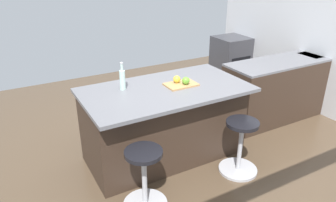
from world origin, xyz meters
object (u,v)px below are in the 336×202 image
apple_green (186,81)px  apple_yellow (177,79)px  oven_range (230,59)px  water_bottle (122,79)px  stool_middle (145,181)px  stool_by_window (240,148)px  cutting_board (181,84)px  kitchen_island (164,122)px

apple_green → apple_yellow: apple_green is taller
apple_yellow → oven_range: bearing=-142.5°
apple_green → water_bottle: 0.71m
stool_middle → apple_yellow: bearing=-137.5°
oven_range → water_bottle: water_bottle is taller
stool_by_window → cutting_board: size_ratio=1.77×
oven_range → kitchen_island: bearing=35.5°
cutting_board → water_bottle: size_ratio=1.15×
oven_range → stool_middle: oven_range is taller
kitchen_island → stool_by_window: size_ratio=2.94×
kitchen_island → apple_yellow: 0.54m
stool_by_window → stool_middle: same height
water_bottle → stool_middle: bearing=79.5°
apple_yellow → water_bottle: (0.60, -0.15, 0.06)m
cutting_board → stool_middle: bearing=39.3°
stool_middle → kitchen_island: bearing=-130.3°
cutting_board → water_bottle: water_bottle is taller
oven_range → apple_yellow: apple_yellow is taller
stool_middle → apple_yellow: (-0.76, -0.70, 0.67)m
oven_range → kitchen_island: size_ratio=0.46×
stool_by_window → cutting_board: 0.98m
stool_by_window → apple_yellow: (0.42, -0.70, 0.67)m
kitchen_island → stool_middle: kitchen_island is taller
stool_by_window → kitchen_island: bearing=-49.7°
stool_middle → water_bottle: size_ratio=2.04×
water_bottle → cutting_board: bearing=161.9°
stool_by_window → apple_yellow: bearing=-59.0°
kitchen_island → water_bottle: bearing=-19.7°
oven_range → stool_middle: 3.84m
oven_range → apple_green: 2.87m
kitchen_island → cutting_board: bearing=165.4°
stool_by_window → apple_yellow: apple_yellow is taller
stool_middle → apple_yellow: size_ratio=7.50×
apple_green → oven_range: bearing=-140.2°
cutting_board → water_bottle: (0.63, -0.21, 0.11)m
stool_by_window → water_bottle: size_ratio=2.04×
stool_middle → cutting_board: size_ratio=1.77×
kitchen_island → cutting_board: 0.50m
oven_range → water_bottle: bearing=28.8°
kitchen_island → stool_middle: (0.59, 0.70, -0.16)m
cutting_board → apple_yellow: apple_yellow is taller
stool_middle → water_bottle: 1.13m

